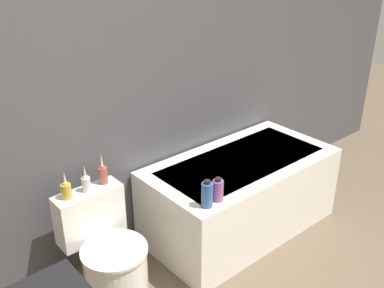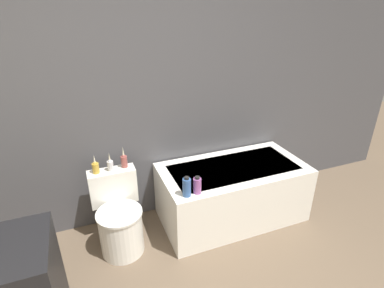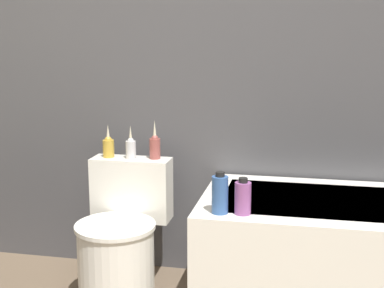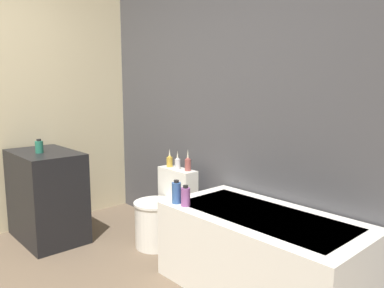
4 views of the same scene
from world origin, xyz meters
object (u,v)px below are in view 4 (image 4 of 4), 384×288
shampoo_bottle_tall (176,193)px  vase_silver (178,163)px  soap_bottle_glass (39,147)px  vase_bronze (188,163)px  shampoo_bottle_short (186,196)px  toilet (162,214)px  bathtub (261,253)px  vase_gold (170,161)px

shampoo_bottle_tall → vase_silver: bearing=139.4°
soap_bottle_glass → vase_bronze: soap_bottle_glass is taller
vase_bronze → shampoo_bottle_short: (0.51, -0.48, -0.10)m
toilet → soap_bottle_glass: 1.28m
soap_bottle_glass → vase_silver: 1.28m
bathtub → shampoo_bottle_short: size_ratio=9.11×
vase_gold → shampoo_bottle_short: 0.89m
shampoo_bottle_tall → vase_bronze: bearing=130.8°
vase_silver → shampoo_bottle_tall: (0.54, -0.46, -0.08)m
toilet → vase_gold: vase_gold is taller
toilet → bathtub: bearing=0.5°
vase_gold → vase_silver: (0.12, -0.00, -0.00)m
soap_bottle_glass → shampoo_bottle_tall: soap_bottle_glass is taller
vase_bronze → soap_bottle_glass: bearing=-132.9°
shampoo_bottle_tall → shampoo_bottle_short: bearing=4.3°
toilet → vase_bronze: vase_bronze is taller
vase_gold → vase_bronze: bearing=3.5°
vase_silver → vase_gold: bearing=178.1°
vase_gold → vase_silver: size_ratio=1.00×
shampoo_bottle_short → toilet: bearing=157.7°
bathtub → vase_silver: vase_silver is taller
vase_gold → shampoo_bottle_short: vase_gold is taller
bathtub → vase_silver: size_ratio=8.18×
vase_bronze → shampoo_bottle_tall: bearing=-49.2°
vase_gold → vase_bronze: 0.25m
shampoo_bottle_tall → bathtub: bearing=25.1°
vase_gold → toilet: bearing=-58.2°
soap_bottle_glass → vase_gold: 1.21m
soap_bottle_glass → vase_silver: soap_bottle_glass is taller
toilet → shampoo_bottle_short: 0.78m
toilet → vase_bronze: size_ratio=3.39×
soap_bottle_glass → vase_gold: (0.68, 0.98, -0.16)m
vase_gold → vase_bronze: vase_bronze is taller
bathtub → shampoo_bottle_short: 0.67m
vase_gold → shampoo_bottle_short: size_ratio=1.11×
bathtub → shampoo_bottle_tall: bearing=-154.9°
vase_silver → toilet: bearing=-90.0°
soap_bottle_glass → shampoo_bottle_tall: 1.46m
vase_silver → shampoo_bottle_short: (0.64, -0.46, -0.09)m
bathtub → toilet: toilet is taller
vase_gold → shampoo_bottle_tall: (0.66, -0.47, -0.08)m
bathtub → toilet: bearing=-179.5°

